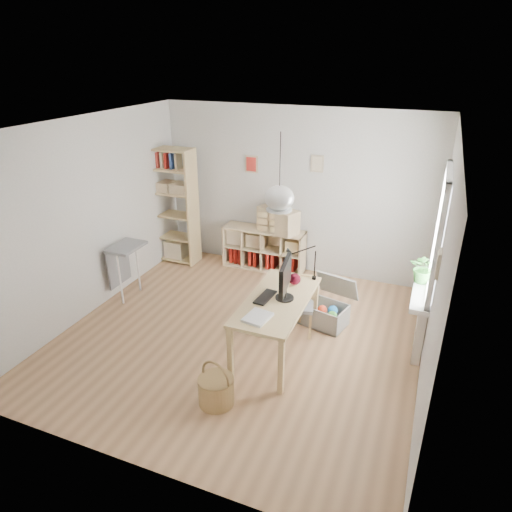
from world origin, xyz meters
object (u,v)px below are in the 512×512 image
at_px(desk, 277,306).
at_px(cube_shelf, 263,251).
at_px(tall_bookshelf, 173,201).
at_px(monitor, 285,278).
at_px(chair, 299,301).
at_px(storage_chest, 327,309).
at_px(drawer_chest, 278,220).

distance_m(desk, cube_shelf, 2.48).
xyz_separation_m(tall_bookshelf, monitor, (2.66, -1.90, -0.06)).
xyz_separation_m(cube_shelf, tall_bookshelf, (-1.56, -0.28, 0.79)).
bearing_deg(chair, storage_chest, 31.23).
height_order(storage_chest, monitor, monitor).
distance_m(cube_shelf, tall_bookshelf, 1.77).
height_order(chair, storage_chest, chair).
distance_m(chair, storage_chest, 0.50).
xyz_separation_m(monitor, drawer_chest, (-0.83, 2.14, -0.11)).
distance_m(desk, storage_chest, 1.09).
relative_size(cube_shelf, drawer_chest, 2.05).
xyz_separation_m(tall_bookshelf, drawer_chest, (1.83, 0.24, -0.17)).
relative_size(chair, storage_chest, 0.97).
xyz_separation_m(desk, monitor, (0.08, 0.05, 0.37)).
bearing_deg(monitor, storage_chest, 59.62).
height_order(chair, drawer_chest, drawer_chest).
relative_size(chair, monitor, 1.38).
relative_size(tall_bookshelf, storage_chest, 2.53).
xyz_separation_m(tall_bookshelf, chair, (2.70, -1.37, -0.65)).
xyz_separation_m(chair, monitor, (-0.03, -0.53, 0.58)).
bearing_deg(cube_shelf, chair, -55.53).
bearing_deg(drawer_chest, desk, -49.00).
bearing_deg(chair, monitor, -107.58).
relative_size(tall_bookshelf, chair, 2.60).
bearing_deg(drawer_chest, monitor, -46.78).
bearing_deg(chair, desk, -114.68).
xyz_separation_m(tall_bookshelf, storage_chest, (3.00, -1.06, -0.88)).
bearing_deg(monitor, drawer_chest, 102.91).
bearing_deg(storage_chest, tall_bookshelf, 174.27).
bearing_deg(monitor, chair, 78.15).
height_order(tall_bookshelf, chair, tall_bookshelf).
bearing_deg(tall_bookshelf, drawer_chest, 7.46).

